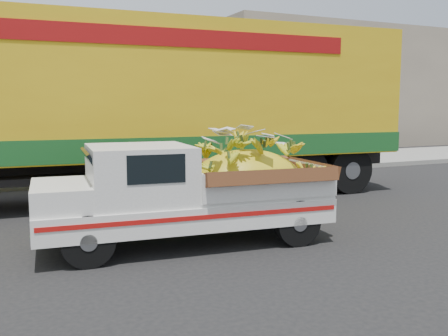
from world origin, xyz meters
name	(u,v)px	position (x,y,z in m)	size (l,w,h in m)	color
ground	(187,240)	(0.00, 0.00, 0.00)	(100.00, 100.00, 0.00)	black
curb	(108,181)	(0.00, 6.04, 0.07)	(60.00, 0.25, 0.15)	gray
sidewalk	(94,172)	(0.00, 8.14, 0.07)	(60.00, 4.00, 0.14)	gray
building_right	(336,88)	(14.00, 15.04, 3.00)	(14.00, 6.00, 6.00)	gray
pickup_truck	(206,190)	(0.23, -0.19, 0.80)	(4.35, 1.90, 1.48)	black
semi_trailer	(141,102)	(0.29, 3.59, 2.12)	(12.04, 3.12, 3.80)	black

